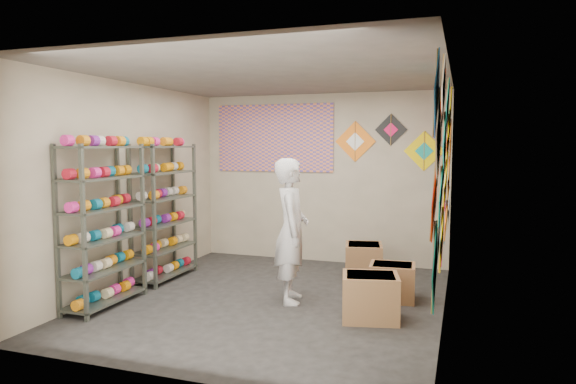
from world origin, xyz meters
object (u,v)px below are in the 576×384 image
at_px(shelf_rack_back, 165,212).
at_px(carton_c, 364,261).
at_px(carton_a, 370,297).
at_px(shopkeeper, 291,230).
at_px(shelf_rack_front, 103,226).
at_px(carton_b, 392,282).

distance_m(shelf_rack_back, carton_c, 2.89).
relative_size(carton_a, carton_c, 1.06).
xyz_separation_m(shelf_rack_back, shopkeeper, (2.02, -0.42, -0.09)).
relative_size(shelf_rack_front, carton_b, 3.52).
relative_size(shelf_rack_front, carton_c, 3.40).
bearing_deg(shelf_rack_front, carton_a, 9.77).
bearing_deg(carton_a, carton_b, 68.36).
xyz_separation_m(shelf_rack_back, carton_c, (2.64, 0.94, -0.71)).
relative_size(shopkeeper, carton_b, 3.21).
xyz_separation_m(carton_b, carton_c, (-0.52, 0.91, 0.02)).
height_order(shelf_rack_front, shopkeeper, shelf_rack_front).
xyz_separation_m(carton_a, carton_b, (0.13, 0.80, -0.03)).
distance_m(shelf_rack_front, shopkeeper, 2.20).
relative_size(shelf_rack_front, carton_a, 3.19).
height_order(shopkeeper, carton_a, shopkeeper).
height_order(carton_a, carton_c, carton_a).
xyz_separation_m(shopkeeper, carton_b, (1.15, 0.45, -0.64)).
xyz_separation_m(shopkeeper, carton_a, (1.02, -0.35, -0.62)).
bearing_deg(shopkeeper, carton_a, -126.11).
distance_m(carton_b, carton_c, 1.05).
bearing_deg(shelf_rack_front, carton_c, 40.28).
height_order(carton_a, carton_b, carton_a).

